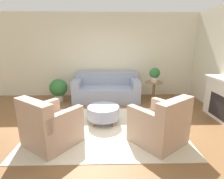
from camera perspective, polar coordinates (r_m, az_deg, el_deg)
The scene contains 10 objects.
ground_plane at distance 3.98m, azimuth -2.02°, elevation -12.62°, with size 16.00×16.00×0.00m, color brown.
wall_back at distance 6.15m, azimuth -1.90°, elevation 10.97°, with size 9.11×0.12×2.80m.
rug at distance 3.98m, azimuth -2.02°, elevation -12.56°, with size 3.28×2.37×0.01m.
couch at distance 5.74m, azimuth -1.85°, elevation -0.24°, with size 2.10×0.96×0.90m.
armchair_left at distance 3.47m, azimuth -19.69°, elevation -11.36°, with size 1.17×1.17×0.92m.
armchair_right at distance 3.44m, azimuth 15.49°, elevation -11.25°, with size 1.17×1.17×0.92m.
ottoman_table at distance 4.14m, azimuth -2.80°, elevation -7.42°, with size 0.74×0.74×0.39m.
side_table at distance 5.75m, azimuth 13.48°, elevation 0.53°, with size 0.55×0.55×0.64m.
potted_plant_on_side_table at distance 5.66m, azimuth 13.77°, elevation 4.96°, with size 0.33×0.33×0.45m.
potted_plant_floor at distance 5.83m, azimuth -17.06°, elevation 0.27°, with size 0.56×0.56×0.73m.
Camera 1 is at (0.05, -3.52, 1.86)m, focal length 28.00 mm.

